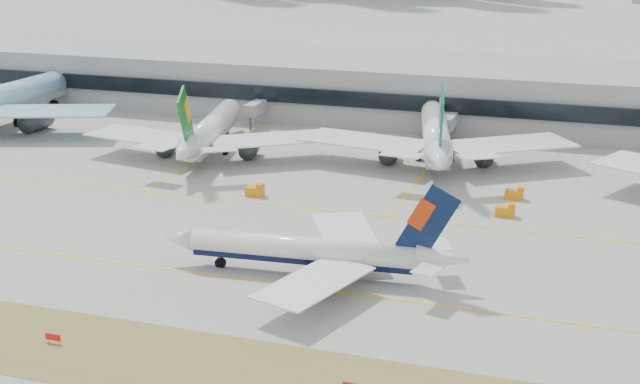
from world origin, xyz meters
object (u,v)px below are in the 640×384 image
(taxiing_airliner, at_px, (313,252))
(widebody_cathay, at_px, (436,136))
(terminal, at_px, (427,89))
(widebody_eva, at_px, (209,132))
(widebody_korean, at_px, (0,100))

(taxiing_airliner, distance_m, widebody_cathay, 70.62)
(taxiing_airliner, xyz_separation_m, terminal, (-6.31, 115.10, 3.60))
(taxiing_airliner, bearing_deg, terminal, -91.29)
(terminal, bearing_deg, widebody_eva, -125.25)
(taxiing_airliner, xyz_separation_m, widebody_cathay, (4.93, 70.42, 1.90))
(taxiing_airliner, bearing_deg, widebody_cathay, -98.43)
(widebody_cathay, height_order, terminal, widebody_cathay)
(taxiing_airliner, relative_size, widebody_korean, 0.68)
(widebody_eva, xyz_separation_m, terminal, (38.93, 55.07, 2.14))
(widebody_eva, bearing_deg, terminal, -46.96)
(widebody_korean, bearing_deg, widebody_eva, -95.84)
(widebody_korean, bearing_deg, terminal, -63.40)
(widebody_korean, distance_m, widebody_cathay, 113.85)
(taxiing_airliner, xyz_separation_m, widebody_korean, (-108.91, 69.54, 2.81))
(taxiing_airliner, bearing_deg, widebody_eva, -57.42)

